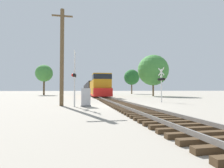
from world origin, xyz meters
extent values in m
plane|color=gray|center=(0.00, 0.00, 0.00)|extent=(400.00, 400.00, 0.00)
cube|color=#42301E|center=(0.00, -10.50, 0.08)|extent=(2.60, 0.22, 0.16)
cube|color=#42301E|center=(0.00, -9.90, 0.08)|extent=(2.60, 0.22, 0.16)
cube|color=#42301E|center=(0.00, -9.30, 0.08)|extent=(2.60, 0.22, 0.16)
cube|color=#42301E|center=(0.00, -8.70, 0.08)|extent=(2.60, 0.22, 0.16)
cube|color=#42301E|center=(0.00, -8.10, 0.08)|extent=(2.60, 0.22, 0.16)
cube|color=#42301E|center=(0.00, -7.50, 0.08)|extent=(2.60, 0.22, 0.16)
cube|color=#42301E|center=(0.00, -6.90, 0.08)|extent=(2.60, 0.22, 0.16)
cube|color=#42301E|center=(0.00, -6.30, 0.08)|extent=(2.60, 0.22, 0.16)
cube|color=#42301E|center=(0.00, -5.70, 0.08)|extent=(2.60, 0.22, 0.16)
cube|color=#42301E|center=(0.00, -5.10, 0.08)|extent=(2.60, 0.22, 0.16)
cube|color=#42301E|center=(0.00, -4.50, 0.08)|extent=(2.60, 0.22, 0.16)
cube|color=#42301E|center=(0.00, -3.90, 0.08)|extent=(2.60, 0.22, 0.16)
cube|color=#42301E|center=(0.00, -3.30, 0.08)|extent=(2.60, 0.22, 0.16)
cube|color=#42301E|center=(0.00, -2.70, 0.08)|extent=(2.60, 0.22, 0.16)
cube|color=#42301E|center=(0.00, -2.10, 0.08)|extent=(2.60, 0.22, 0.16)
cube|color=#42301E|center=(0.00, -1.50, 0.08)|extent=(2.60, 0.22, 0.16)
cube|color=#42301E|center=(0.00, -0.90, 0.08)|extent=(2.60, 0.22, 0.16)
cube|color=#42301E|center=(0.00, -0.30, 0.08)|extent=(2.60, 0.22, 0.16)
cube|color=#42301E|center=(0.00, 0.30, 0.08)|extent=(2.60, 0.22, 0.16)
cube|color=#42301E|center=(0.00, 0.90, 0.08)|extent=(2.60, 0.22, 0.16)
cube|color=#42301E|center=(0.00, 1.50, 0.08)|extent=(2.60, 0.22, 0.16)
cube|color=#42301E|center=(0.00, 2.10, 0.08)|extent=(2.60, 0.22, 0.16)
cube|color=#42301E|center=(0.00, 2.70, 0.08)|extent=(2.60, 0.22, 0.16)
cube|color=#42301E|center=(0.00, 3.30, 0.08)|extent=(2.60, 0.22, 0.16)
cube|color=#42301E|center=(0.00, 3.90, 0.08)|extent=(2.60, 0.22, 0.16)
cube|color=#42301E|center=(0.00, 4.50, 0.08)|extent=(2.60, 0.22, 0.16)
cube|color=#42301E|center=(0.00, 5.10, 0.08)|extent=(2.60, 0.22, 0.16)
cube|color=#42301E|center=(0.00, 5.70, 0.08)|extent=(2.60, 0.22, 0.16)
cube|color=#42301E|center=(0.00, 6.30, 0.08)|extent=(2.60, 0.22, 0.16)
cube|color=#42301E|center=(0.00, 6.90, 0.08)|extent=(2.60, 0.22, 0.16)
cube|color=#42301E|center=(0.00, 7.50, 0.08)|extent=(2.60, 0.22, 0.16)
cube|color=#42301E|center=(0.00, 8.10, 0.08)|extent=(2.60, 0.22, 0.16)
cube|color=#42301E|center=(0.00, 8.70, 0.08)|extent=(2.60, 0.22, 0.16)
cube|color=#42301E|center=(0.00, 9.30, 0.08)|extent=(2.60, 0.22, 0.16)
cube|color=#42301E|center=(0.00, 9.90, 0.08)|extent=(2.60, 0.22, 0.16)
cube|color=#42301E|center=(0.00, 10.50, 0.08)|extent=(2.60, 0.22, 0.16)
cube|color=#42301E|center=(0.00, 11.10, 0.08)|extent=(2.60, 0.22, 0.16)
cube|color=#42301E|center=(0.00, 11.70, 0.08)|extent=(2.60, 0.22, 0.16)
cube|color=#42301E|center=(0.00, 12.30, 0.08)|extent=(2.60, 0.22, 0.16)
cube|color=#42301E|center=(0.00, 12.90, 0.08)|extent=(2.60, 0.22, 0.16)
cube|color=#42301E|center=(0.00, 13.50, 0.08)|extent=(2.60, 0.22, 0.16)
cube|color=#42301E|center=(0.00, 14.10, 0.08)|extent=(2.60, 0.22, 0.16)
cube|color=#42301E|center=(0.00, 14.70, 0.08)|extent=(2.60, 0.22, 0.16)
cube|color=#42301E|center=(0.00, 15.30, 0.08)|extent=(2.60, 0.22, 0.16)
cube|color=#42301E|center=(0.00, 15.90, 0.08)|extent=(2.60, 0.22, 0.16)
cube|color=#42301E|center=(0.00, 16.50, 0.08)|extent=(2.60, 0.22, 0.16)
cube|color=#42301E|center=(0.00, 17.10, 0.08)|extent=(2.60, 0.22, 0.16)
cube|color=#42301E|center=(0.00, 17.70, 0.08)|extent=(2.60, 0.22, 0.16)
cube|color=#42301E|center=(0.00, 18.30, 0.08)|extent=(2.60, 0.22, 0.16)
cube|color=#42301E|center=(0.00, 18.90, 0.08)|extent=(2.60, 0.22, 0.16)
cube|color=#42301E|center=(0.00, 19.50, 0.08)|extent=(2.60, 0.22, 0.16)
cube|color=slate|center=(-0.72, 0.00, 0.23)|extent=(0.07, 160.00, 0.15)
cube|color=slate|center=(0.72, 0.00, 0.23)|extent=(0.07, 160.00, 0.15)
cube|color=#B77A14|center=(0.00, 23.57, 1.83)|extent=(2.60, 11.23, 3.03)
cube|color=#B77A14|center=(0.00, 15.71, 2.25)|extent=(3.06, 3.53, 3.89)
cube|color=black|center=(0.00, 15.71, 3.62)|extent=(3.09, 3.56, 0.86)
cube|color=red|center=(0.00, 13.95, 0.99)|extent=(3.06, 1.60, 1.36)
cube|color=red|center=(0.00, 21.17, 0.43)|extent=(3.12, 15.72, 0.24)
cube|color=black|center=(0.00, 15.95, 0.50)|extent=(1.58, 2.20, 1.00)
cube|color=black|center=(0.00, 26.38, 0.50)|extent=(1.58, 2.20, 1.00)
cube|color=black|center=(0.00, 37.86, 2.04)|extent=(2.91, 14.64, 3.46)
cube|color=black|center=(0.00, 33.10, 0.45)|extent=(1.58, 2.20, 0.90)
cube|color=black|center=(0.00, 42.62, 0.45)|extent=(1.58, 2.20, 0.90)
cube|color=black|center=(0.00, 53.85, 2.04)|extent=(2.91, 14.64, 3.46)
cube|color=black|center=(0.00, 49.10, 0.45)|extent=(1.58, 2.20, 0.90)
cube|color=black|center=(0.00, 58.61, 0.45)|extent=(1.58, 2.20, 0.90)
cube|color=black|center=(0.00, 69.85, 2.04)|extent=(2.91, 14.64, 3.46)
cube|color=black|center=(0.00, 65.09, 0.45)|extent=(1.58, 2.20, 0.90)
cube|color=black|center=(0.00, 74.61, 0.45)|extent=(1.58, 2.20, 0.90)
cube|color=black|center=(0.00, 85.84, 2.04)|extent=(2.91, 14.64, 3.46)
cube|color=black|center=(0.00, 81.08, 0.45)|extent=(1.58, 2.20, 0.90)
cube|color=black|center=(0.00, 90.60, 0.45)|extent=(1.58, 2.20, 0.90)
cylinder|color=silver|center=(-4.14, 0.22, 2.27)|extent=(0.12, 0.12, 4.53)
cube|color=white|center=(-4.14, 0.22, 4.23)|extent=(0.09, 0.93, 0.93)
cube|color=white|center=(-4.14, 0.22, 4.23)|extent=(0.09, 0.93, 0.93)
cube|color=black|center=(-4.14, 0.22, 2.60)|extent=(0.12, 0.86, 0.06)
cylinder|color=black|center=(-4.12, 0.57, 2.60)|extent=(0.20, 0.31, 0.30)
sphere|color=red|center=(-4.22, 0.58, 2.60)|extent=(0.26, 0.26, 0.26)
cylinder|color=black|center=(-4.17, -0.13, 2.60)|extent=(0.20, 0.31, 0.30)
sphere|color=red|center=(-4.27, -0.12, 2.60)|extent=(0.26, 0.26, 0.26)
cube|color=white|center=(-4.14, 0.22, 3.68)|extent=(0.05, 0.32, 0.20)
cylinder|color=silver|center=(5.42, 3.94, 1.89)|extent=(0.12, 0.12, 3.78)
cube|color=white|center=(5.42, 3.94, 3.48)|extent=(0.34, 0.88, 0.93)
cube|color=white|center=(5.42, 3.94, 3.48)|extent=(0.34, 0.88, 0.93)
cube|color=black|center=(5.42, 3.94, 2.60)|extent=(0.34, 0.83, 0.06)
cylinder|color=black|center=(5.53, 3.61, 2.60)|extent=(0.27, 0.34, 0.30)
sphere|color=red|center=(5.63, 3.64, 2.60)|extent=(0.26, 0.26, 0.26)
cylinder|color=black|center=(5.42, 3.94, 2.60)|extent=(0.27, 0.34, 0.30)
sphere|color=red|center=(5.51, 3.97, 2.60)|extent=(0.26, 0.26, 0.26)
cylinder|color=black|center=(5.30, 4.27, 2.60)|extent=(0.27, 0.34, 0.30)
sphere|color=red|center=(5.39, 4.30, 2.60)|extent=(0.26, 0.26, 0.26)
cube|color=white|center=(5.42, 3.94, 2.93)|extent=(0.14, 0.31, 0.20)
cube|color=slate|center=(-3.21, 0.22, 0.06)|extent=(0.83, 0.50, 0.12)
cube|color=#ADADB2|center=(-3.21, 0.22, 0.83)|extent=(0.76, 0.45, 1.41)
cylinder|color=brown|center=(-5.28, 1.26, 4.28)|extent=(0.34, 0.34, 8.56)
cube|color=brown|center=(-5.28, 1.26, 7.96)|extent=(1.80, 0.12, 0.12)
cylinder|color=brown|center=(12.10, 21.39, 1.85)|extent=(0.37, 0.37, 3.70)
sphere|color=#3D7F38|center=(12.10, 21.39, 5.71)|extent=(6.69, 6.69, 6.69)
cylinder|color=#473521|center=(-13.13, 34.43, 2.23)|extent=(0.46, 0.46, 4.47)
sphere|color=#3D7F38|center=(-13.13, 34.43, 5.82)|extent=(4.51, 4.51, 4.51)
cylinder|color=brown|center=(13.32, 41.47, 2.04)|extent=(0.38, 0.38, 4.08)
sphere|color=#236028|center=(13.32, 41.47, 5.61)|extent=(5.12, 5.12, 5.12)
camera|label=1|loc=(-3.71, -14.55, 1.40)|focal=28.00mm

